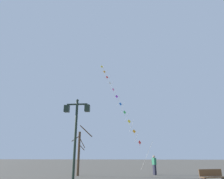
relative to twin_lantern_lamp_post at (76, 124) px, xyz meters
The scene contains 6 objects.
ground_plane 12.28m from the twin_lantern_lamp_post, 73.63° to the left, with size 160.00×160.00×0.00m, color #756B5B.
twin_lantern_lamp_post is the anchor object (origin of this frame).
kite_train 16.82m from the twin_lantern_lamp_post, 84.97° to the left, with size 7.24×9.96×16.62m.
kite_flyer 10.63m from the twin_lantern_lamp_post, 60.53° to the left, with size 0.44×0.61×1.71m.
bare_tree 7.81m from the twin_lantern_lamp_post, 102.89° to the left, with size 1.73×1.44×4.44m.
park_bench 8.77m from the twin_lantern_lamp_post, 17.23° to the left, with size 1.65×0.96×0.89m.
Camera 1 is at (-0.10, -2.56, 1.67)m, focal length 32.24 mm.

